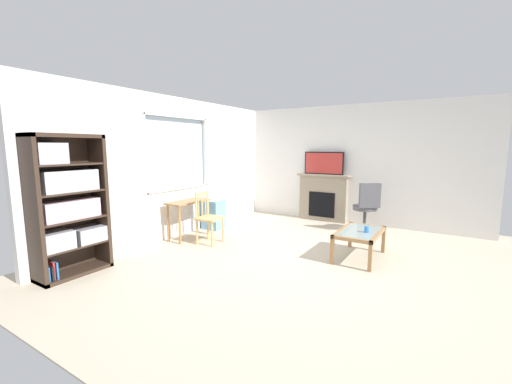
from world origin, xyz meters
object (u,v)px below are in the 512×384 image
at_px(plastic_drawer_unit, 214,214).
at_px(fireplace, 323,197).
at_px(office_chair, 367,205).
at_px(sippy_cup, 367,229).
at_px(coffee_table, 360,235).
at_px(wooden_chair, 208,217).
at_px(bookshelf, 67,205).
at_px(tv, 324,163).
at_px(desk_under_window, 188,208).

bearing_deg(plastic_drawer_unit, fireplace, -41.08).
bearing_deg(office_chair, sippy_cup, -167.10).
relative_size(office_chair, coffee_table, 1.01).
bearing_deg(wooden_chair, office_chair, -44.72).
xyz_separation_m(office_chair, coffee_table, (-1.61, -0.27, -0.19)).
relative_size(wooden_chair, plastic_drawer_unit, 1.51).
xyz_separation_m(plastic_drawer_unit, coffee_table, (-0.22, -3.03, 0.07)).
bearing_deg(fireplace, bookshelf, 160.23).
height_order(tv, sippy_cup, tv).
xyz_separation_m(desk_under_window, sippy_cup, (0.52, -3.09, -0.09)).
relative_size(wooden_chair, fireplace, 0.75).
bearing_deg(tv, bookshelf, 160.16).
distance_m(bookshelf, office_chair, 5.14).
height_order(fireplace, coffee_table, fireplace).
distance_m(wooden_chair, fireplace, 2.96).
distance_m(wooden_chair, sippy_cup, 2.64).
bearing_deg(coffee_table, tv, 32.88).
height_order(bookshelf, plastic_drawer_unit, bookshelf).
bearing_deg(bookshelf, desk_under_window, -2.96).
bearing_deg(office_chair, fireplace, 64.36).
relative_size(desk_under_window, plastic_drawer_unit, 1.43).
xyz_separation_m(bookshelf, desk_under_window, (2.10, -0.11, -0.38)).
relative_size(desk_under_window, fireplace, 0.71).
relative_size(wooden_chair, sippy_cup, 10.00).
bearing_deg(tv, sippy_cup, -145.69).
distance_m(wooden_chair, plastic_drawer_unit, 1.02).
xyz_separation_m(wooden_chair, coffee_table, (0.61, -2.47, -0.10)).
bearing_deg(wooden_chair, sippy_cup, -77.59).
distance_m(bookshelf, desk_under_window, 2.14).
bearing_deg(wooden_chair, fireplace, -21.87).
bearing_deg(sippy_cup, coffee_table, 66.65).
distance_m(plastic_drawer_unit, office_chair, 3.10).
height_order(plastic_drawer_unit, tv, tv).
bearing_deg(plastic_drawer_unit, office_chair, -63.36).
bearing_deg(tv, office_chair, -114.86).
bearing_deg(wooden_chair, desk_under_window, 84.34).
bearing_deg(wooden_chair, coffee_table, -76.04).
height_order(desk_under_window, coffee_table, desk_under_window).
bearing_deg(office_chair, desk_under_window, 128.65).
relative_size(plastic_drawer_unit, office_chair, 0.60).
distance_m(coffee_table, sippy_cup, 0.16).
relative_size(bookshelf, wooden_chair, 2.06).
bearing_deg(coffee_table, plastic_drawer_unit, 85.84).
xyz_separation_m(fireplace, sippy_cup, (-2.18, -1.48, -0.06)).
xyz_separation_m(desk_under_window, plastic_drawer_unit, (0.78, 0.05, -0.27)).
relative_size(bookshelf, plastic_drawer_unit, 3.11).
xyz_separation_m(office_chair, sippy_cup, (-1.65, -0.38, -0.08)).
distance_m(tv, sippy_cup, 2.75).
bearing_deg(plastic_drawer_unit, wooden_chair, -145.96).
height_order(bookshelf, coffee_table, bookshelf).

